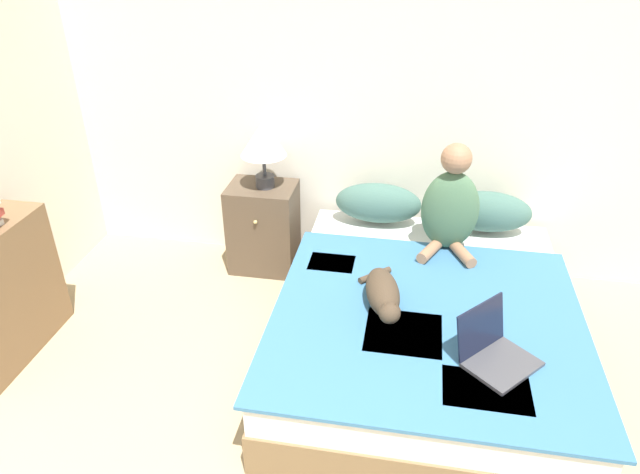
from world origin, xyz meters
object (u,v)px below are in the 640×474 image
pillow_far (486,212)px  pillow_near (378,203)px  person_sitting (451,206)px  nightstand (264,227)px  table_lamp (263,141)px  bookshelf (0,294)px  laptop_open (495,351)px  bed (424,327)px  cat_tabby (383,294)px

pillow_far → pillow_near: bearing=180.0°
person_sitting → nightstand: person_sitting is taller
nightstand → table_lamp: (0.03, -0.00, 0.65)m
bookshelf → laptop_open: bearing=-2.3°
laptop_open → bookshelf: 2.69m
person_sitting → table_lamp: size_ratio=1.50×
bed → cat_tabby: size_ratio=3.21×
bed → person_sitting: (0.10, 0.55, 0.51)m
cat_tabby → table_lamp: 1.37m
pillow_far → table_lamp: (-1.48, -0.03, 0.40)m
pillow_near → laptop_open: bearing=-62.8°
table_lamp → laptop_open: bearing=-41.3°
pillow_far → laptop_open: pillow_far is taller
person_sitting → bookshelf: 2.66m
table_lamp → bookshelf: size_ratio=0.57×
pillow_far → bookshelf: (-2.73, -1.19, -0.16)m
pillow_far → cat_tabby: 1.14m
pillow_near → pillow_far: size_ratio=1.00×
pillow_far → nightstand: bearing=-178.8°
pillow_near → person_sitting: person_sitting is taller
person_sitting → table_lamp: bearing=168.8°
bed → laptop_open: (0.31, -0.47, 0.27)m
nightstand → laptop_open: bearing=-40.7°
person_sitting → bed: bearing=-100.4°
pillow_near → table_lamp: bearing=-177.6°
cat_tabby → laptop_open: size_ratio=1.39×
nightstand → table_lamp: bearing=-0.2°
table_lamp → bookshelf: (-1.25, -1.16, -0.56)m
pillow_far → person_sitting: (-0.25, -0.28, 0.16)m
pillow_far → person_sitting: size_ratio=0.84×
pillow_far → table_lamp: 1.54m
nightstand → pillow_far: bearing=1.2°
person_sitting → cat_tabby: person_sitting is taller
bookshelf → pillow_near: bearing=30.5°
nightstand → table_lamp: size_ratio=1.40×
pillow_near → person_sitting: size_ratio=0.84×
person_sitting → nightstand: bearing=169.1°
pillow_far → bookshelf: bookshelf is taller
cat_tabby → laptop_open: (0.55, -0.32, -0.03)m
bed → pillow_near: 0.97m
pillow_near → cat_tabby: 0.98m
table_lamp → bookshelf: 1.79m
table_lamp → pillow_far: bearing=1.3°
table_lamp → person_sitting: bearing=-11.2°
bed → pillow_far: (0.35, 0.83, 0.35)m
pillow_near → cat_tabby: bearing=-83.3°
bed → person_sitting: 0.76m
pillow_far → person_sitting: bearing=-132.6°
cat_tabby → table_lamp: (-0.89, 0.94, 0.45)m
bed → laptop_open: 0.62m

